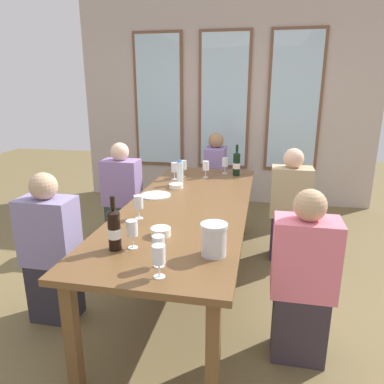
% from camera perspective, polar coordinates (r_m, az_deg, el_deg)
% --- Properties ---
extents(ground_plane, '(12.00, 12.00, 0.00)m').
position_cam_1_polar(ground_plane, '(3.27, -0.62, -14.26)').
color(ground_plane, brown).
extents(back_wall_with_windows, '(4.17, 0.10, 2.90)m').
position_cam_1_polar(back_wall_with_windows, '(5.28, 5.11, 14.00)').
color(back_wall_with_windows, '#BDACA1').
rests_on(back_wall_with_windows, ground).
extents(dining_table, '(0.97, 2.64, 0.74)m').
position_cam_1_polar(dining_table, '(2.98, -0.66, -3.03)').
color(dining_table, brown).
rests_on(dining_table, ground).
extents(white_plate_0, '(0.26, 0.26, 0.01)m').
position_cam_1_polar(white_plate_0, '(3.19, -5.73, -0.51)').
color(white_plate_0, white).
rests_on(white_plate_0, dining_table).
extents(metal_pitcher, '(0.16, 0.16, 0.19)m').
position_cam_1_polar(metal_pitcher, '(2.07, 3.47, -7.42)').
color(metal_pitcher, silver).
rests_on(metal_pitcher, dining_table).
extents(wine_bottle_0, '(0.08, 0.08, 0.33)m').
position_cam_1_polar(wine_bottle_0, '(3.90, 7.01, 4.46)').
color(wine_bottle_0, black).
rests_on(wine_bottle_0, dining_table).
extents(wine_bottle_1, '(0.08, 0.08, 0.33)m').
position_cam_1_polar(wine_bottle_1, '(2.17, -12.12, -5.75)').
color(wine_bottle_1, black).
rests_on(wine_bottle_1, dining_table).
extents(tasting_bowl_0, '(0.13, 0.13, 0.04)m').
position_cam_1_polar(tasting_bowl_0, '(3.42, -2.50, 0.97)').
color(tasting_bowl_0, white).
rests_on(tasting_bowl_0, dining_table).
extents(tasting_bowl_1, '(0.13, 0.13, 0.05)m').
position_cam_1_polar(tasting_bowl_1, '(2.35, -4.94, -6.24)').
color(tasting_bowl_1, white).
rests_on(tasting_bowl_1, dining_table).
extents(water_bottle, '(0.06, 0.06, 0.24)m').
position_cam_1_polar(water_bottle, '(3.52, -1.92, 3.00)').
color(water_bottle, white).
rests_on(water_bottle, dining_table).
extents(wine_glass_0, '(0.07, 0.07, 0.17)m').
position_cam_1_polar(wine_glass_0, '(3.71, -2.79, 3.83)').
color(wine_glass_0, white).
rests_on(wine_glass_0, dining_table).
extents(wine_glass_1, '(0.07, 0.07, 0.17)m').
position_cam_1_polar(wine_glass_1, '(1.94, -5.29, -8.45)').
color(wine_glass_1, white).
rests_on(wine_glass_1, dining_table).
extents(wine_glass_2, '(0.07, 0.07, 0.17)m').
position_cam_1_polar(wine_glass_2, '(2.17, -9.41, -5.84)').
color(wine_glass_2, white).
rests_on(wine_glass_2, dining_table).
extents(wine_glass_3, '(0.07, 0.07, 0.17)m').
position_cam_1_polar(wine_glass_3, '(3.79, 2.10, 4.03)').
color(wine_glass_3, white).
rests_on(wine_glass_3, dining_table).
extents(wine_glass_4, '(0.07, 0.07, 0.17)m').
position_cam_1_polar(wine_glass_4, '(1.83, -5.25, -9.85)').
color(wine_glass_4, white).
rests_on(wine_glass_4, dining_table).
extents(wine_glass_5, '(0.07, 0.07, 0.17)m').
position_cam_1_polar(wine_glass_5, '(2.63, -8.40, -1.74)').
color(wine_glass_5, white).
rests_on(wine_glass_5, dining_table).
extents(wine_glass_6, '(0.07, 0.07, 0.17)m').
position_cam_1_polar(wine_glass_6, '(3.81, -1.38, 4.12)').
color(wine_glass_6, white).
rests_on(wine_glass_6, dining_table).
extents(wine_glass_7, '(0.07, 0.07, 0.17)m').
position_cam_1_polar(wine_glass_7, '(3.98, 5.23, 4.58)').
color(wine_glass_7, white).
rests_on(wine_glass_7, dining_table).
extents(seated_person_0, '(0.38, 0.24, 1.11)m').
position_cam_1_polar(seated_person_0, '(3.92, -10.89, -0.83)').
color(seated_person_0, '#2C3A38').
rests_on(seated_person_0, ground).
extents(seated_person_1, '(0.38, 0.24, 1.11)m').
position_cam_1_polar(seated_person_1, '(3.64, 15.09, -2.45)').
color(seated_person_1, '#312340').
rests_on(seated_person_1, ground).
extents(seated_person_2, '(0.38, 0.24, 1.11)m').
position_cam_1_polar(seated_person_2, '(2.81, -21.23, -8.82)').
color(seated_person_2, '#2B2831').
rests_on(seated_person_2, ground).
extents(seated_person_3, '(0.38, 0.24, 1.11)m').
position_cam_1_polar(seated_person_3, '(2.36, 16.99, -13.34)').
color(seated_person_3, '#382D36').
rests_on(seated_person_3, ground).
extents(seated_person_4, '(0.24, 0.38, 1.11)m').
position_cam_1_polar(seated_person_4, '(4.61, 3.67, 2.04)').
color(seated_person_4, '#242B3A').
rests_on(seated_person_4, ground).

